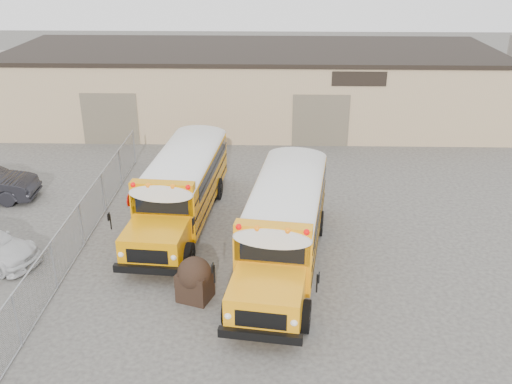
{
  "coord_description": "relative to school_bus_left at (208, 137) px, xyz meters",
  "views": [
    {
      "loc": [
        1.2,
        -16.19,
        10.85
      ],
      "look_at": [
        0.62,
        4.7,
        1.6
      ],
      "focal_mm": 40.0,
      "sensor_mm": 36.0,
      "label": 1
    }
  ],
  "objects": [
    {
      "name": "school_bus_right",
      "position": [
        4.55,
        -3.22,
        0.04
      ],
      "size": [
        3.81,
        10.27,
        2.94
      ],
      "color": "orange",
      "rests_on": "ground"
    },
    {
      "name": "ground",
      "position": [
        1.99,
        -11.48,
        -1.65
      ],
      "size": [
        120.0,
        120.0,
        0.0
      ],
      "primitive_type": "plane",
      "color": "#3E3B39",
      "rests_on": "ground"
    },
    {
      "name": "school_bus_left",
      "position": [
        0.0,
        0.0,
        0.0
      ],
      "size": [
        3.4,
        9.94,
        2.86
      ],
      "color": "orange",
      "rests_on": "ground"
    },
    {
      "name": "tarp_bundle",
      "position": [
        0.76,
        -11.91,
        -0.87
      ],
      "size": [
        1.26,
        1.2,
        1.52
      ],
      "color": "black",
      "rests_on": "ground"
    },
    {
      "name": "warehouse",
      "position": [
        1.99,
        8.52,
        0.72
      ],
      "size": [
        30.2,
        10.2,
        4.67
      ],
      "color": "tan",
      "rests_on": "ground"
    },
    {
      "name": "chainlink_fence",
      "position": [
        -4.01,
        -8.48,
        -0.75
      ],
      "size": [
        0.07,
        18.07,
        1.81
      ],
      "color": "#93969B",
      "rests_on": "ground"
    }
  ]
}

